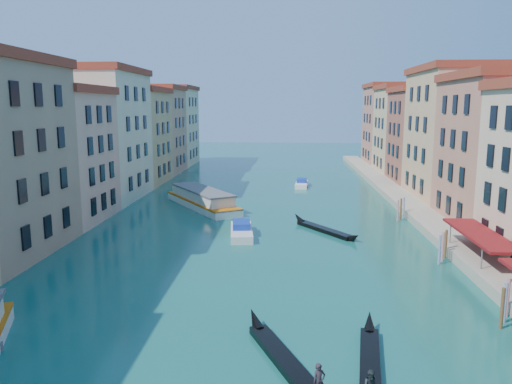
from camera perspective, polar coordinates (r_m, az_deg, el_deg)
left_bank_palazzos at (r=78.48m, az=-18.97°, el=5.45°), size 12.80×128.40×21.00m
right_bank_palazzos at (r=77.45m, az=23.31°, el=5.17°), size 12.80×128.40×21.00m
quay at (r=76.32m, az=17.18°, el=-1.54°), size 4.00×140.00×1.00m
mooring_poles_right at (r=41.85m, az=25.05°, el=-10.14°), size 1.44×54.24×3.20m
vaporetto_far at (r=74.79m, az=-6.18°, el=-0.80°), size 13.59×17.85×2.76m
gondola_fore at (r=30.44m, az=3.51°, el=-18.63°), size 5.92×11.98×2.53m
gondola_right at (r=30.44m, az=12.91°, el=-18.78°), size 2.78×12.24×2.45m
gondola_far at (r=60.81m, az=7.67°, el=-4.14°), size 7.88×10.87×1.78m
motorboat_mid at (r=58.21m, az=-1.68°, el=-4.42°), size 3.26×7.99×1.61m
motorboat_far at (r=94.11m, az=5.24°, el=0.96°), size 2.69×7.01×1.42m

